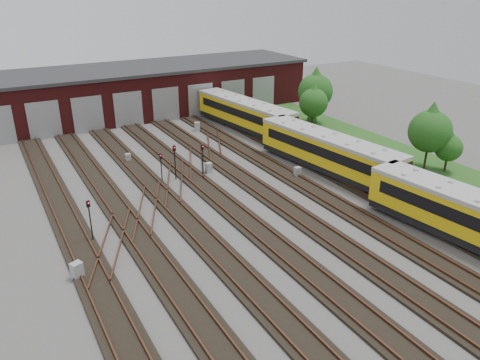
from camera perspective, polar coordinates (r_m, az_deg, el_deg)
ground at (r=33.90m, az=7.58°, el=-7.46°), size 120.00×120.00×0.00m
track_network at (r=34.16m, az=6.78°, el=-6.95°), size 30.40×70.00×0.33m
maintenance_shed at (r=66.96m, az=-13.39°, el=10.54°), size 51.00×12.50×6.35m
grass_verge at (r=52.50m, az=17.83°, el=2.98°), size 8.00×55.00×0.05m
metro_train at (r=45.54m, az=10.70°, el=3.41°), size 4.88×48.61×3.38m
signal_mast_0 at (r=34.28m, az=-17.84°, el=-4.20°), size 0.27×0.25×3.22m
signal_mast_1 at (r=43.38m, az=-7.95°, el=2.68°), size 0.26×0.25×3.33m
signal_mast_2 at (r=42.94m, az=-9.60°, el=1.92°), size 0.27×0.26×2.83m
signal_mast_3 at (r=43.78m, az=-4.59°, el=2.89°), size 0.29×0.27×3.18m
relay_cabinet_0 at (r=31.25m, az=-19.24°, el=-10.39°), size 0.83×0.77×1.12m
relay_cabinet_1 at (r=49.23m, az=-13.48°, el=2.65°), size 0.52×0.44×0.86m
relay_cabinet_2 at (r=45.24m, az=-3.84°, el=1.50°), size 0.63×0.54×0.98m
relay_cabinet_3 at (r=58.19m, az=-5.24°, el=6.50°), size 0.82×0.76×1.09m
relay_cabinet_4 at (r=44.46m, az=7.01°, el=0.97°), size 0.59×0.50×0.97m
tree_0 at (r=61.04m, az=9.21°, el=11.11°), size 4.40×4.40×7.30m
tree_1 at (r=58.68m, az=8.97°, el=9.70°), size 3.53×3.53×5.85m
tree_2 at (r=48.34m, az=22.24°, el=6.07°), size 4.08×4.08×6.77m
tree_3 at (r=48.81m, az=24.14°, el=3.94°), size 2.58×2.58×4.28m
bush_1 at (r=50.16m, az=16.53°, el=3.02°), size 1.37×1.37×1.37m
bush_2 at (r=61.95m, az=8.76°, el=7.48°), size 1.34×1.34×1.34m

